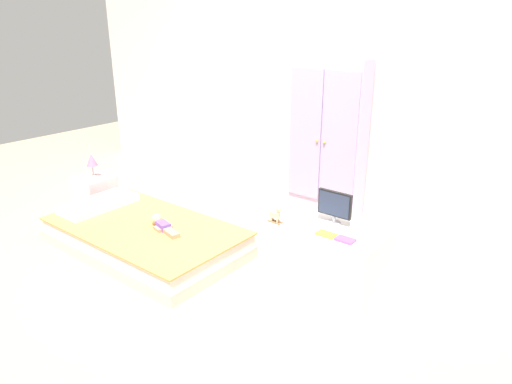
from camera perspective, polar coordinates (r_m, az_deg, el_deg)
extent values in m
cube|color=tan|center=(3.93, -6.23, -7.87)|extent=(10.00, 10.00, 0.02)
cube|color=silver|center=(4.73, 6.93, 14.30)|extent=(6.40, 0.05, 2.70)
cube|color=beige|center=(4.11, -13.21, -6.05)|extent=(1.68, 0.95, 0.10)
cube|color=silver|center=(4.07, -13.32, -4.77)|extent=(1.64, 0.91, 0.10)
cube|color=#EA934C|center=(4.04, -13.39, -4.01)|extent=(1.67, 0.94, 0.02)
cube|color=silver|center=(4.51, -18.54, -1.35)|extent=(0.32, 0.68, 0.06)
cube|color=#6B4CB2|center=(3.91, -11.21, -4.05)|extent=(0.15, 0.11, 0.06)
cube|color=tan|center=(3.81, -9.98, -4.89)|extent=(0.16, 0.07, 0.04)
cube|color=tan|center=(3.79, -10.46, -5.02)|extent=(0.16, 0.07, 0.04)
cube|color=tan|center=(3.94, -10.51, -4.09)|extent=(0.10, 0.05, 0.03)
cube|color=tan|center=(3.90, -11.89, -4.46)|extent=(0.10, 0.05, 0.03)
sphere|color=tan|center=(4.00, -11.91, -3.34)|extent=(0.09, 0.09, 0.09)
sphere|color=#E0C67F|center=(4.01, -11.98, -3.26)|extent=(0.10, 0.10, 0.10)
cube|color=silver|center=(5.05, -18.89, -0.05)|extent=(0.34, 0.34, 0.34)
cylinder|color=#B7B2AD|center=(4.99, -19.12, 1.86)|extent=(0.08, 0.08, 0.01)
cylinder|color=#B7B2AD|center=(4.98, -19.20, 2.48)|extent=(0.02, 0.02, 0.10)
cone|color=#E0668E|center=(4.94, -19.35, 3.73)|extent=(0.11, 0.11, 0.12)
cube|color=silver|center=(4.56, 8.74, 6.39)|extent=(0.74, 0.21, 1.51)
cube|color=#AF9DC9|center=(4.54, 6.01, 6.96)|extent=(0.35, 0.02, 1.24)
cube|color=#AF9DC9|center=(4.37, 10.10, 6.19)|extent=(0.35, 0.02, 1.24)
sphere|color=gold|center=(4.46, 7.41, 6.15)|extent=(0.02, 0.02, 0.02)
sphere|color=gold|center=(4.42, 8.30, 5.98)|extent=(0.02, 0.02, 0.02)
cube|color=white|center=(3.43, 8.33, -7.83)|extent=(0.83, 0.49, 0.47)
cylinder|color=#99999E|center=(3.38, 9.41, -3.73)|extent=(0.10, 0.10, 0.01)
cylinder|color=#99999E|center=(3.37, 9.44, -3.27)|extent=(0.02, 0.02, 0.05)
cube|color=black|center=(3.33, 9.56, -1.43)|extent=(0.26, 0.02, 0.18)
cube|color=#28334C|center=(3.32, 9.44, -1.50)|extent=(0.24, 0.01, 0.16)
cube|color=#8E6642|center=(3.37, 2.48, -3.54)|extent=(0.11, 0.01, 0.01)
cube|color=#8E6642|center=(3.35, 2.15, -3.72)|extent=(0.11, 0.01, 0.01)
cube|color=#D1B289|center=(3.34, 2.33, -2.81)|extent=(0.07, 0.03, 0.04)
cylinder|color=#D1B289|center=(3.35, 2.79, -3.39)|extent=(0.01, 0.01, 0.03)
cylinder|color=#D1B289|center=(3.33, 2.56, -3.51)|extent=(0.01, 0.01, 0.03)
cylinder|color=#D1B289|center=(3.37, 2.08, -3.17)|extent=(0.01, 0.01, 0.03)
cylinder|color=#D1B289|center=(3.36, 1.85, -3.29)|extent=(0.01, 0.01, 0.03)
cylinder|color=#D1B289|center=(3.31, 2.78, -2.44)|extent=(0.02, 0.02, 0.02)
sphere|color=#D1B289|center=(3.30, 2.78, -2.08)|extent=(0.04, 0.04, 0.04)
cube|color=gold|center=(3.21, 8.52, -5.09)|extent=(0.13, 0.08, 0.01)
cube|color=#8E51B2|center=(3.14, 10.78, -5.72)|extent=(0.13, 0.08, 0.02)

